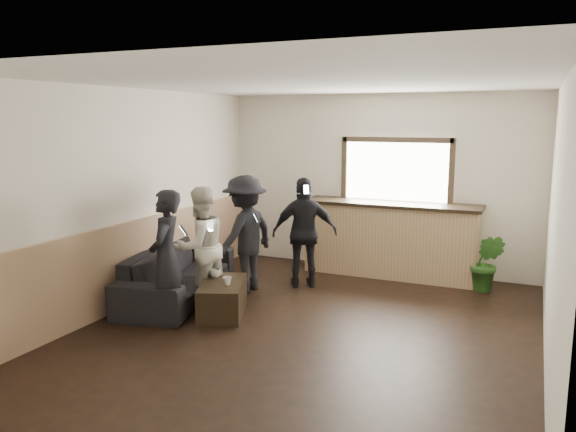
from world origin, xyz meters
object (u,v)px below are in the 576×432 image
at_px(cup_b, 227,281).
at_px(person_c, 245,234).
at_px(coffee_table, 223,298).
at_px(person_d, 305,233).
at_px(cup_a, 215,273).
at_px(potted_plant, 487,263).
at_px(bar_counter, 390,235).
at_px(sofa, 178,273).
at_px(person_b, 200,246).
at_px(person_a, 166,257).

xyz_separation_m(cup_b, person_c, (-0.30, 1.04, 0.36)).
xyz_separation_m(coffee_table, person_c, (-0.19, 0.97, 0.62)).
distance_m(cup_b, person_d, 1.66).
relative_size(cup_a, potted_plant, 0.16).
distance_m(bar_counter, potted_plant, 1.50).
height_order(bar_counter, cup_b, bar_counter).
bearing_deg(sofa, cup_b, -125.33).
distance_m(sofa, person_c, 1.06).
xyz_separation_m(person_b, person_c, (0.25, 0.76, 0.04)).
relative_size(sofa, potted_plant, 2.80).
xyz_separation_m(coffee_table, person_d, (0.49, 1.51, 0.59)).
distance_m(cup_b, person_a, 0.80).
relative_size(cup_b, person_c, 0.07).
height_order(person_a, person_d, person_a).
bearing_deg(person_c, sofa, -35.32).
bearing_deg(person_d, cup_b, 49.39).
relative_size(coffee_table, cup_a, 6.81).
distance_m(cup_b, person_b, 0.70).
bearing_deg(person_c, person_a, 3.17).
xyz_separation_m(coffee_table, person_b, (-0.44, 0.21, 0.58)).
bearing_deg(person_d, sofa, 13.16).
xyz_separation_m(coffee_table, cup_a, (-0.19, 0.16, 0.26)).
distance_m(bar_counter, person_c, 2.34).
height_order(coffee_table, person_b, person_b).
bearing_deg(person_c, cup_a, 12.53).
xyz_separation_m(cup_b, person_a, (-0.55, -0.46, 0.34)).
xyz_separation_m(sofa, person_b, (0.45, -0.13, 0.44)).
relative_size(coffee_table, potted_plant, 1.11).
bearing_deg(person_a, potted_plant, 110.51).
bearing_deg(potted_plant, cup_b, -139.77).
bearing_deg(potted_plant, sofa, -152.65).
bearing_deg(cup_b, bar_counter, 62.99).
bearing_deg(person_c, cup_b, 28.81).
distance_m(coffee_table, person_c, 1.17).
relative_size(potted_plant, person_d, 0.52).
bearing_deg(bar_counter, potted_plant, -11.42).
bearing_deg(cup_b, cup_a, 142.71).
relative_size(cup_b, person_b, 0.07).
bearing_deg(potted_plant, person_b, -148.02).
bearing_deg(person_d, potted_plant, 171.17).
bearing_deg(coffee_table, person_b, 154.58).
bearing_deg(coffee_table, person_c, 101.29).
relative_size(bar_counter, coffee_table, 2.94).
xyz_separation_m(bar_counter, person_b, (-1.91, -2.40, 0.14)).
bearing_deg(person_c, coffee_table, 23.85).
distance_m(sofa, person_a, 1.08).
height_order(bar_counter, person_a, bar_counter).
distance_m(sofa, person_d, 1.87).
bearing_deg(cup_b, person_d, 76.50).
height_order(person_b, person_c, person_c).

